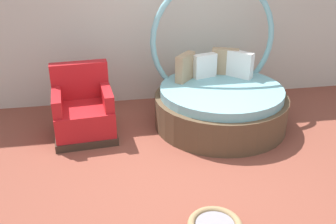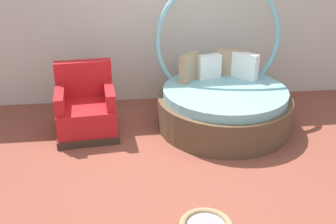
# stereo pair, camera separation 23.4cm
# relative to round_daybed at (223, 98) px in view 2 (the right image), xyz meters

# --- Properties ---
(ground_plane) EXTENTS (8.00, 8.00, 0.02)m
(ground_plane) POSITION_rel_round_daybed_xyz_m (-0.71, -1.24, -0.40)
(ground_plane) COLOR brown
(back_wall) EXTENTS (8.00, 0.12, 2.84)m
(back_wall) POSITION_rel_round_daybed_xyz_m (-0.71, 1.08, 1.03)
(back_wall) COLOR beige
(back_wall) RESTS_ON ground_plane
(round_daybed) EXTENTS (1.85, 1.85, 2.02)m
(round_daybed) POSITION_rel_round_daybed_xyz_m (0.00, 0.00, 0.00)
(round_daybed) COLOR brown
(round_daybed) RESTS_ON ground_plane
(red_armchair) EXTENTS (0.86, 0.86, 0.94)m
(red_armchair) POSITION_rel_round_daybed_xyz_m (-1.90, -0.03, -0.06)
(red_armchair) COLOR #38281E
(red_armchair) RESTS_ON ground_plane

